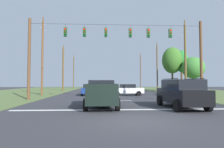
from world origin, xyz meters
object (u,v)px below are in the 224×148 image
(pickup_truck, at_px, (101,94))
(utility_pole_distant_right, at_px, (63,68))
(utility_pole_far_left, at_px, (42,55))
(distant_car_crossing_white, at_px, (127,90))
(tree_roadside_far_right, at_px, (172,60))
(distant_car_far_parked, at_px, (90,89))
(suv_black, at_px, (181,93))
(overhead_signal_span, at_px, (117,53))
(utility_pole_mid_right, at_px, (185,58))
(utility_pole_near_left, at_px, (141,70))
(utility_pole_far_right, at_px, (157,67))
(utility_pole_distant_left, at_px, (74,72))
(tree_roadside_left, at_px, (181,62))
(distant_car_oncoming, at_px, (179,89))
(tree_roadside_right, at_px, (193,68))

(pickup_truck, bearing_deg, utility_pole_distant_right, 107.66)
(pickup_truck, bearing_deg, utility_pole_far_left, 124.07)
(distant_car_crossing_white, height_order, utility_pole_distant_right, utility_pole_distant_right)
(tree_roadside_far_right, bearing_deg, distant_car_far_parked, -156.59)
(suv_black, bearing_deg, overhead_signal_span, 120.69)
(suv_black, relative_size, utility_pole_mid_right, 0.47)
(distant_car_crossing_white, xyz_separation_m, tree_roadside_far_right, (8.70, 6.44, 4.75))
(utility_pole_mid_right, relative_size, utility_pole_near_left, 0.97)
(suv_black, height_order, utility_pole_far_right, utility_pole_far_right)
(utility_pole_distant_left, relative_size, tree_roadside_left, 1.26)
(pickup_truck, relative_size, utility_pole_mid_right, 0.53)
(utility_pole_mid_right, bearing_deg, utility_pole_far_left, 176.89)
(tree_roadside_left, bearing_deg, utility_pole_far_left, -158.38)
(suv_black, relative_size, tree_roadside_left, 0.62)
(distant_car_oncoming, xyz_separation_m, utility_pole_far_right, (0.95, 13.38, 4.22))
(tree_roadside_right, bearing_deg, distant_car_oncoming, -135.57)
(utility_pole_far_left, bearing_deg, distant_car_far_parked, 1.97)
(tree_roadside_left, bearing_deg, utility_pole_mid_right, -110.68)
(suv_black, relative_size, tree_roadside_right, 0.82)
(overhead_signal_span, relative_size, utility_pole_near_left, 1.74)
(suv_black, distance_m, utility_pole_far_left, 19.17)
(overhead_signal_span, distance_m, distant_car_oncoming, 11.80)
(suv_black, xyz_separation_m, utility_pole_distant_right, (-13.60, 26.23, 3.56))
(utility_pole_distant_left, bearing_deg, tree_roadside_far_right, -48.67)
(suv_black, xyz_separation_m, distant_car_oncoming, (5.18, 12.92, -0.27))
(suv_black, xyz_separation_m, tree_roadside_left, (9.54, 21.98, 4.63))
(overhead_signal_span, relative_size, distant_car_far_parked, 4.17)
(utility_pole_distant_right, height_order, tree_roadside_far_right, utility_pole_distant_right)
(distant_car_far_parked, relative_size, utility_pole_distant_right, 0.46)
(utility_pole_mid_right, height_order, tree_roadside_left, utility_pole_mid_right)
(tree_roadside_right, bearing_deg, utility_pole_mid_right, -124.87)
(distant_car_far_parked, distance_m, utility_pole_mid_right, 13.59)
(utility_pole_distant_left, xyz_separation_m, tree_roadside_far_right, (20.51, -23.32, 0.81))
(utility_pole_far_right, xyz_separation_m, tree_roadside_left, (3.41, -4.32, 0.69))
(utility_pole_far_left, xyz_separation_m, tree_roadside_left, (23.12, 9.16, 0.30))
(tree_roadside_right, bearing_deg, utility_pole_distant_left, 132.47)
(pickup_truck, relative_size, utility_pole_near_left, 0.52)
(utility_pole_distant_left, bearing_deg, tree_roadside_right, -47.53)
(pickup_truck, xyz_separation_m, utility_pole_far_left, (-8.03, 11.87, 4.43))
(tree_roadside_far_right, height_order, tree_roadside_left, tree_roadside_left)
(distant_car_crossing_white, xyz_separation_m, tree_roadside_left, (11.63, 9.43, 4.91))
(utility_pole_far_right, bearing_deg, utility_pole_mid_right, -91.76)
(pickup_truck, distance_m, tree_roadside_right, 22.08)
(tree_roadside_right, relative_size, tree_roadside_far_right, 0.75)
(overhead_signal_span, height_order, distant_car_crossing_white, overhead_signal_span)
(suv_black, height_order, distant_car_far_parked, suv_black)
(suv_black, height_order, utility_pole_distant_right, utility_pole_distant_right)
(utility_pole_far_right, distance_m, utility_pole_distant_left, 25.65)
(suv_black, bearing_deg, utility_pole_mid_right, 64.23)
(overhead_signal_span, height_order, distant_car_oncoming, overhead_signal_span)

